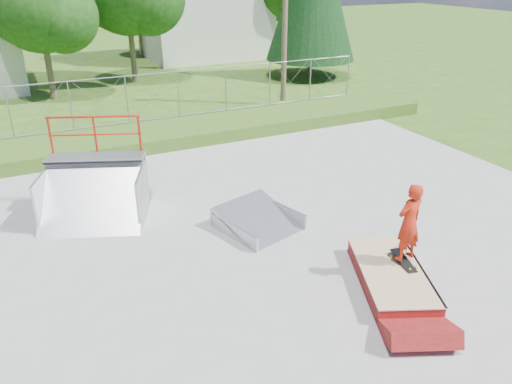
% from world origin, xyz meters
% --- Properties ---
extents(ground, '(120.00, 120.00, 0.00)m').
position_xyz_m(ground, '(0.00, 0.00, 0.00)').
color(ground, '#2F5418').
rests_on(ground, ground).
extents(concrete_pad, '(20.00, 16.00, 0.04)m').
position_xyz_m(concrete_pad, '(0.00, 0.00, 0.02)').
color(concrete_pad, '#969593').
rests_on(concrete_pad, ground).
extents(grass_berm, '(24.00, 3.00, 0.50)m').
position_xyz_m(grass_berm, '(0.00, 9.50, 0.25)').
color(grass_berm, '#2F5418').
rests_on(grass_berm, ground).
extents(grind_box, '(2.19, 2.87, 0.38)m').
position_xyz_m(grind_box, '(2.51, -1.61, 0.19)').
color(grind_box, maroon).
rests_on(grind_box, concrete_pad).
extents(quarter_pipe, '(3.07, 2.86, 2.47)m').
position_xyz_m(quarter_pipe, '(-2.40, 4.00, 1.24)').
color(quarter_pipe, '#ACAEB4').
rests_on(quarter_pipe, concrete_pad).
extents(flat_bank_ramp, '(2.11, 2.19, 0.52)m').
position_xyz_m(flat_bank_ramp, '(1.15, 1.72, 0.26)').
color(flat_bank_ramp, '#ACAEB4').
rests_on(flat_bank_ramp, concrete_pad).
extents(skateboard, '(0.38, 0.82, 0.13)m').
position_xyz_m(skateboard, '(2.88, -1.52, 0.43)').
color(skateboard, black).
rests_on(skateboard, grind_box).
extents(skater, '(0.64, 0.46, 1.66)m').
position_xyz_m(skater, '(2.88, -1.52, 1.26)').
color(skater, red).
rests_on(skater, grind_box).
extents(chain_link_fence, '(20.00, 0.06, 1.80)m').
position_xyz_m(chain_link_fence, '(0.00, 10.50, 1.40)').
color(chain_link_fence, gray).
rests_on(chain_link_fence, grass_berm).
extents(utility_pole, '(0.24, 0.24, 8.00)m').
position_xyz_m(utility_pole, '(7.50, 12.00, 4.00)').
color(utility_pole, brown).
rests_on(utility_pole, ground).
extents(tree_left_near, '(4.76, 4.48, 6.65)m').
position_xyz_m(tree_left_near, '(-1.75, 17.83, 4.24)').
color(tree_left_near, brown).
rests_on(tree_left_near, ground).
extents(tree_back_mid, '(4.08, 3.84, 5.70)m').
position_xyz_m(tree_back_mid, '(5.21, 27.86, 3.63)').
color(tree_back_mid, brown).
rests_on(tree_back_mid, ground).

